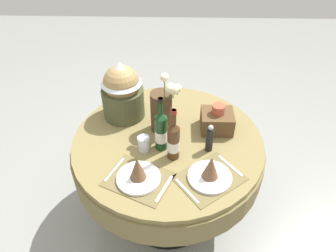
% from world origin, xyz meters
% --- Properties ---
extents(ground, '(8.00, 8.00, 0.00)m').
position_xyz_m(ground, '(0.00, 0.00, 0.00)').
color(ground, gray).
extents(dining_table, '(1.21, 1.21, 0.74)m').
position_xyz_m(dining_table, '(0.00, 0.00, 0.60)').
color(dining_table, olive).
rests_on(dining_table, ground).
extents(place_setting_left, '(0.42, 0.38, 0.16)m').
position_xyz_m(place_setting_left, '(-0.15, -0.33, 0.79)').
color(place_setting_left, brown).
rests_on(place_setting_left, dining_table).
extents(place_setting_right, '(0.43, 0.41, 0.16)m').
position_xyz_m(place_setting_right, '(0.24, -0.31, 0.79)').
color(place_setting_right, brown).
rests_on(place_setting_right, dining_table).
extents(flower_vase, '(0.19, 0.16, 0.43)m').
position_xyz_m(flower_vase, '(-0.04, 0.09, 0.90)').
color(flower_vase, '#47331E').
rests_on(flower_vase, dining_table).
extents(wine_bottle_left, '(0.07, 0.07, 0.36)m').
position_xyz_m(wine_bottle_left, '(-0.04, -0.08, 0.87)').
color(wine_bottle_left, '#143819').
rests_on(wine_bottle_left, dining_table).
extents(wine_bottle_rear, '(0.07, 0.07, 0.34)m').
position_xyz_m(wine_bottle_rear, '(0.04, -0.15, 0.87)').
color(wine_bottle_rear, '#422814').
rests_on(wine_bottle_rear, dining_table).
extents(tumbler_near_right, '(0.07, 0.07, 0.09)m').
position_xyz_m(tumbler_near_right, '(-0.14, -0.09, 0.79)').
color(tumbler_near_right, silver).
rests_on(tumbler_near_right, dining_table).
extents(pepper_mill, '(0.04, 0.04, 0.19)m').
position_xyz_m(pepper_mill, '(0.25, -0.09, 0.83)').
color(pepper_mill, black).
rests_on(pepper_mill, dining_table).
extents(gift_tub_back_left, '(0.27, 0.27, 0.40)m').
position_xyz_m(gift_tub_back_left, '(-0.30, 0.24, 0.95)').
color(gift_tub_back_left, '#474C2D').
rests_on(gift_tub_back_left, dining_table).
extents(woven_basket_side_right, '(0.20, 0.18, 0.19)m').
position_xyz_m(woven_basket_side_right, '(0.31, 0.11, 0.81)').
color(woven_basket_side_right, brown).
rests_on(woven_basket_side_right, dining_table).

